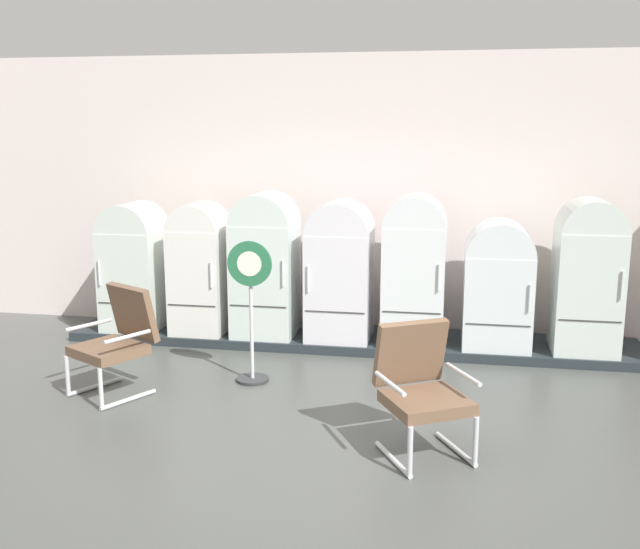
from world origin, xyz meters
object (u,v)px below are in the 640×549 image
(refrigerator_1, at_px, (200,264))
(refrigerator_5, at_px, (498,282))
(refrigerator_4, at_px, (414,265))
(armchair_right, at_px, (420,385))
(sign_stand, at_px, (251,316))
(refrigerator_0, at_px, (134,262))
(refrigerator_3, at_px, (340,267))
(armchair_left, at_px, (118,337))
(refrigerator_6, at_px, (588,272))
(refrigerator_2, at_px, (265,260))

(refrigerator_1, bearing_deg, refrigerator_5, 0.52)
(refrigerator_1, xyz_separation_m, refrigerator_4, (2.43, 0.01, 0.07))
(refrigerator_4, xyz_separation_m, armchair_right, (0.20, -2.54, -0.43))
(refrigerator_1, distance_m, sign_stand, 1.60)
(refrigerator_0, xyz_separation_m, refrigerator_3, (2.42, 0.00, 0.03))
(refrigerator_3, height_order, armchair_left, refrigerator_3)
(refrigerator_6, distance_m, armchair_left, 4.76)
(sign_stand, bearing_deg, armchair_right, -37.25)
(refrigerator_3, bearing_deg, armchair_right, -68.46)
(refrigerator_3, height_order, refrigerator_5, refrigerator_3)
(refrigerator_2, distance_m, refrigerator_3, 0.85)
(refrigerator_4, bearing_deg, refrigerator_5, 1.55)
(armchair_left, height_order, sign_stand, sign_stand)
(refrigerator_2, bearing_deg, refrigerator_3, 0.34)
(armchair_left, distance_m, sign_stand, 1.24)
(refrigerator_1, distance_m, armchair_right, 3.66)
(refrigerator_1, height_order, armchair_right, refrigerator_1)
(refrigerator_6, height_order, armchair_right, refrigerator_6)
(refrigerator_3, xyz_separation_m, armchair_left, (-1.79, -1.80, -0.38))
(refrigerator_4, distance_m, refrigerator_6, 1.79)
(refrigerator_1, xyz_separation_m, armchair_left, (-0.18, -1.76, -0.36))
(refrigerator_6, distance_m, armchair_right, 3.04)
(armchair_left, bearing_deg, refrigerator_1, 84.18)
(armchair_left, relative_size, armchair_right, 1.00)
(refrigerator_3, xyz_separation_m, refrigerator_5, (1.71, -0.01, -0.10))
(refrigerator_0, distance_m, refrigerator_4, 3.24)
(refrigerator_3, relative_size, refrigerator_6, 0.96)
(armchair_left, bearing_deg, refrigerator_4, 34.12)
(refrigerator_3, height_order, refrigerator_6, refrigerator_6)
(refrigerator_0, distance_m, armchair_right, 4.30)
(armchair_left, xyz_separation_m, armchair_right, (2.80, -0.77, 0.00))
(refrigerator_3, bearing_deg, refrigerator_0, -179.97)
(refrigerator_0, distance_m, refrigerator_6, 5.03)
(refrigerator_4, height_order, refrigerator_6, refrigerator_4)
(refrigerator_4, distance_m, refrigerator_5, 0.91)
(refrigerator_0, xyz_separation_m, armchair_left, (0.63, -1.80, -0.34))
(refrigerator_4, relative_size, refrigerator_6, 1.01)
(refrigerator_0, bearing_deg, refrigerator_6, -0.22)
(refrigerator_0, relative_size, refrigerator_3, 0.96)
(refrigerator_4, xyz_separation_m, sign_stand, (-1.48, -1.27, -0.31))
(refrigerator_4, relative_size, armchair_right, 1.63)
(refrigerator_3, relative_size, armchair_left, 1.55)
(refrigerator_4, relative_size, armchair_left, 1.63)
(refrigerator_2, bearing_deg, refrigerator_1, -177.60)
(refrigerator_3, relative_size, refrigerator_4, 0.95)
(refrigerator_6, relative_size, armchair_right, 1.62)
(refrigerator_1, height_order, armchair_left, refrigerator_1)
(refrigerator_5, height_order, refrigerator_6, refrigerator_6)
(refrigerator_2, bearing_deg, armchair_left, -117.71)
(refrigerator_0, bearing_deg, armchair_left, -70.56)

